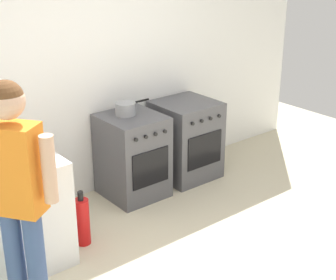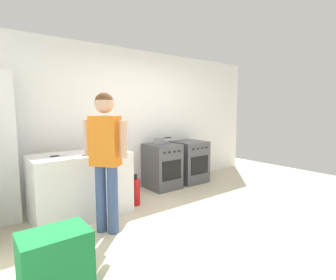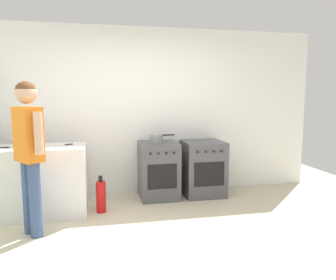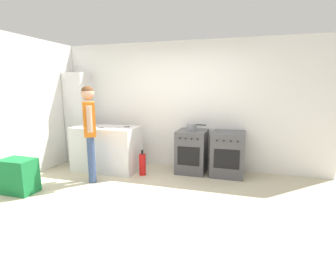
{
  "view_description": "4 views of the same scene",
  "coord_description": "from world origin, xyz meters",
  "px_view_note": "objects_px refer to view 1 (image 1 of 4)",
  "views": [
    {
      "loc": [
        -2.35,
        -2.34,
        2.49
      ],
      "look_at": [
        0.2,
        0.83,
        0.87
      ],
      "focal_mm": 55.0,
      "sensor_mm": 36.0,
      "label": 1
    },
    {
      "loc": [
        -2.57,
        -2.38,
        1.52
      ],
      "look_at": [
        -0.16,
        0.74,
        1.05
      ],
      "focal_mm": 28.0,
      "sensor_mm": 36.0,
      "label": 2
    },
    {
      "loc": [
        -0.51,
        -3.22,
        1.55
      ],
      "look_at": [
        0.3,
        0.63,
        1.02
      ],
      "focal_mm": 35.0,
      "sensor_mm": 36.0,
      "label": 3
    },
    {
      "loc": [
        1.39,
        -3.43,
        1.68
      ],
      "look_at": [
        0.14,
        0.65,
        0.82
      ],
      "focal_mm": 28.0,
      "sensor_mm": 36.0,
      "label": 4
    }
  ],
  "objects_px": {
    "oven_right": "(186,139)",
    "pot": "(126,109)",
    "fire_extinguisher": "(82,221)",
    "person": "(16,184)",
    "knife_utility": "(15,155)",
    "oven_left": "(132,156)"
  },
  "relations": [
    {
      "from": "oven_left",
      "to": "person",
      "type": "bearing_deg",
      "value": -146.98
    },
    {
      "from": "pot",
      "to": "knife_utility",
      "type": "relative_size",
      "value": 1.65
    },
    {
      "from": "person",
      "to": "fire_extinguisher",
      "type": "height_order",
      "value": "person"
    },
    {
      "from": "knife_utility",
      "to": "fire_extinguisher",
      "type": "height_order",
      "value": "knife_utility"
    },
    {
      "from": "pot",
      "to": "fire_extinguisher",
      "type": "bearing_deg",
      "value": -147.47
    },
    {
      "from": "oven_right",
      "to": "pot",
      "type": "distance_m",
      "value": 0.88
    },
    {
      "from": "pot",
      "to": "fire_extinguisher",
      "type": "relative_size",
      "value": 0.77
    },
    {
      "from": "oven_left",
      "to": "pot",
      "type": "bearing_deg",
      "value": 105.68
    },
    {
      "from": "oven_left",
      "to": "pot",
      "type": "xyz_separation_m",
      "value": [
        -0.02,
        0.07,
        0.49
      ]
    },
    {
      "from": "oven_left",
      "to": "knife_utility",
      "type": "height_order",
      "value": "knife_utility"
    },
    {
      "from": "knife_utility",
      "to": "fire_extinguisher",
      "type": "xyz_separation_m",
      "value": [
        0.45,
        -0.16,
        -0.69
      ]
    },
    {
      "from": "knife_utility",
      "to": "person",
      "type": "bearing_deg",
      "value": -112.16
    },
    {
      "from": "pot",
      "to": "fire_extinguisher",
      "type": "xyz_separation_m",
      "value": [
        -0.85,
        -0.54,
        -0.7
      ]
    },
    {
      "from": "oven_left",
      "to": "fire_extinguisher",
      "type": "bearing_deg",
      "value": -151.22
    },
    {
      "from": "fire_extinguisher",
      "to": "knife_utility",
      "type": "bearing_deg",
      "value": 161.02
    },
    {
      "from": "oven_left",
      "to": "oven_right",
      "type": "height_order",
      "value": "same"
    },
    {
      "from": "oven_left",
      "to": "pot",
      "type": "relative_size",
      "value": 2.22
    },
    {
      "from": "fire_extinguisher",
      "to": "pot",
      "type": "bearing_deg",
      "value": 32.53
    },
    {
      "from": "oven_right",
      "to": "pot",
      "type": "bearing_deg",
      "value": 174.87
    },
    {
      "from": "oven_left",
      "to": "fire_extinguisher",
      "type": "xyz_separation_m",
      "value": [
        -0.87,
        -0.48,
        -0.21
      ]
    },
    {
      "from": "oven_right",
      "to": "oven_left",
      "type": "bearing_deg",
      "value": -180.0
    },
    {
      "from": "person",
      "to": "fire_extinguisher",
      "type": "relative_size",
      "value": 3.41
    }
  ]
}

